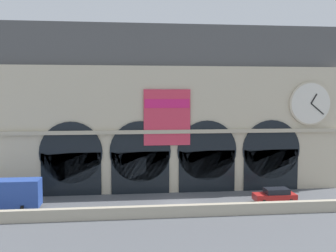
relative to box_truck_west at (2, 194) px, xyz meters
The scene contains 5 objects.
ground_plane 17.86m from the box_truck_west, ahead, with size 200.00×200.00×0.00m, color #54565B.
quay_parapet_wall 18.21m from the box_truck_west, 12.11° to the right, with size 90.00×0.70×1.12m, color #B2A891.
station_building 20.87m from the box_truck_west, 23.30° to the left, with size 40.68×4.48×19.62m.
box_truck_west is the anchor object (origin of this frame).
car_mideast 27.85m from the box_truck_west, ahead, with size 4.40×2.22×1.55m.
Camera 1 is at (-6.17, -41.55, 11.51)m, focal length 43.53 mm.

